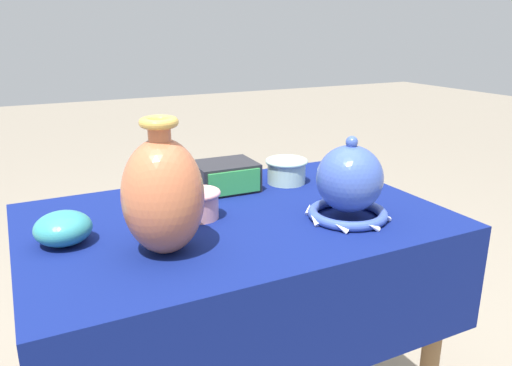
{
  "coord_description": "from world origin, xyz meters",
  "views": [
    {
      "loc": [
        -0.43,
        -0.96,
        1.09
      ],
      "look_at": [
        0.01,
        -0.09,
        0.78
      ],
      "focal_mm": 35.0,
      "sensor_mm": 36.0,
      "label": 1
    }
  ],
  "objects_px": {
    "bowl_shallow_teal": "(63,228)",
    "cup_wide_rose": "(200,203)",
    "mosaic_tile_box": "(225,176)",
    "vase_dome_bell": "(349,185)",
    "cup_wide_celadon": "(286,170)",
    "vase_tall_bulbous": "(163,195)"
  },
  "relations": [
    {
      "from": "bowl_shallow_teal",
      "to": "cup_wide_celadon",
      "type": "bearing_deg",
      "value": 14.44
    },
    {
      "from": "bowl_shallow_teal",
      "to": "cup_wide_rose",
      "type": "relative_size",
      "value": 1.17
    },
    {
      "from": "cup_wide_rose",
      "to": "bowl_shallow_teal",
      "type": "bearing_deg",
      "value": -178.02
    },
    {
      "from": "vase_dome_bell",
      "to": "cup_wide_celadon",
      "type": "xyz_separation_m",
      "value": [
        0.01,
        0.29,
        -0.04
      ]
    },
    {
      "from": "mosaic_tile_box",
      "to": "cup_wide_rose",
      "type": "height_order",
      "value": "mosaic_tile_box"
    },
    {
      "from": "mosaic_tile_box",
      "to": "cup_wide_rose",
      "type": "relative_size",
      "value": 1.69
    },
    {
      "from": "mosaic_tile_box",
      "to": "vase_dome_bell",
      "type": "bearing_deg",
      "value": -60.97
    },
    {
      "from": "mosaic_tile_box",
      "to": "cup_wide_rose",
      "type": "distance_m",
      "value": 0.21
    },
    {
      "from": "mosaic_tile_box",
      "to": "cup_wide_celadon",
      "type": "xyz_separation_m",
      "value": [
        0.17,
        -0.02,
        0.0
      ]
    },
    {
      "from": "vase_dome_bell",
      "to": "bowl_shallow_teal",
      "type": "xyz_separation_m",
      "value": [
        -0.58,
        0.14,
        -0.04
      ]
    },
    {
      "from": "vase_dome_bell",
      "to": "bowl_shallow_teal",
      "type": "relative_size",
      "value": 1.7
    },
    {
      "from": "vase_tall_bulbous",
      "to": "cup_wide_celadon",
      "type": "relative_size",
      "value": 2.23
    },
    {
      "from": "cup_wide_celadon",
      "to": "cup_wide_rose",
      "type": "relative_size",
      "value": 1.22
    },
    {
      "from": "vase_tall_bulbous",
      "to": "cup_wide_rose",
      "type": "height_order",
      "value": "vase_tall_bulbous"
    },
    {
      "from": "bowl_shallow_teal",
      "to": "mosaic_tile_box",
      "type": "bearing_deg",
      "value": 22.39
    },
    {
      "from": "vase_dome_bell",
      "to": "bowl_shallow_teal",
      "type": "distance_m",
      "value": 0.59
    },
    {
      "from": "cup_wide_rose",
      "to": "vase_dome_bell",
      "type": "bearing_deg",
      "value": -26.85
    },
    {
      "from": "mosaic_tile_box",
      "to": "cup_wide_rose",
      "type": "xyz_separation_m",
      "value": [
        -0.13,
        -0.16,
        -0.0
      ]
    },
    {
      "from": "mosaic_tile_box",
      "to": "vase_tall_bulbous",
      "type": "bearing_deg",
      "value": -128.71
    },
    {
      "from": "cup_wide_celadon",
      "to": "bowl_shallow_teal",
      "type": "distance_m",
      "value": 0.61
    },
    {
      "from": "vase_dome_bell",
      "to": "cup_wide_celadon",
      "type": "relative_size",
      "value": 1.64
    },
    {
      "from": "vase_dome_bell",
      "to": "vase_tall_bulbous",
      "type": "bearing_deg",
      "value": 177.81
    }
  ]
}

